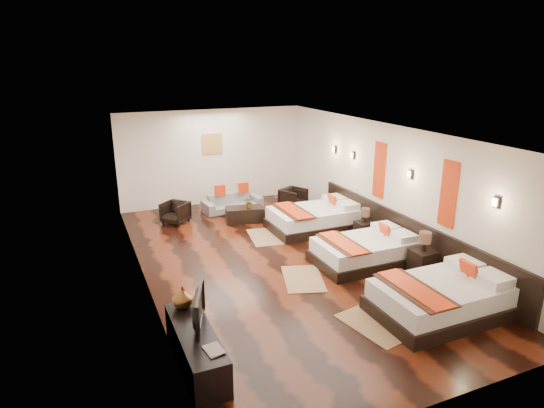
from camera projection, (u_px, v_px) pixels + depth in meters
name	position (u px, v px, depth m)	size (l,w,h in m)	color
floor	(277.00, 261.00, 9.97)	(5.50, 9.50, 0.01)	black
ceiling	(278.00, 131.00, 9.14)	(5.50, 9.50, 0.01)	white
back_wall	(212.00, 157.00, 13.71)	(5.50, 0.01, 2.80)	silver
left_wall	(142.00, 216.00, 8.51)	(0.01, 9.50, 2.80)	silver
right_wall	(387.00, 186.00, 10.60)	(0.01, 9.50, 2.80)	silver
headboard_panel	(405.00, 236.00, 10.16)	(0.08, 6.60, 0.90)	black
bed_near	(443.00, 297.00, 7.84)	(2.31, 1.45, 0.88)	black
bed_mid	(366.00, 250.00, 9.83)	(2.12, 1.34, 0.81)	black
bed_far	(315.00, 218.00, 11.80)	(2.25, 1.42, 0.86)	black
nightstand_a	(423.00, 259.00, 9.31)	(0.45, 0.45, 0.90)	black
nightstand_b	(364.00, 229.00, 11.12)	(0.40, 0.40, 0.79)	black
jute_mat_near	(375.00, 325.00, 7.57)	(0.75, 1.20, 0.01)	#926F4A
jute_mat_mid	(303.00, 279.00, 9.17)	(0.75, 1.20, 0.01)	#926F4A
jute_mat_far	(266.00, 237.00, 11.34)	(0.75, 1.20, 0.01)	#926F4A
tv_console	(196.00, 348.00, 6.51)	(0.50, 1.80, 0.55)	black
tv	(194.00, 308.00, 6.54)	(0.86, 0.11, 0.49)	black
book	(206.00, 353.00, 5.92)	(0.22, 0.29, 0.03)	black
figurine	(183.00, 297.00, 6.99)	(0.32, 0.32, 0.34)	brown
sofa	(232.00, 202.00, 13.28)	(1.70, 0.66, 0.50)	gray
armchair_left	(175.00, 212.00, 12.26)	(0.61, 0.63, 0.57)	black
armchair_right	(293.00, 199.00, 13.44)	(0.65, 0.66, 0.60)	black
coffee_table	(245.00, 214.00, 12.37)	(1.00, 0.50, 0.40)	black
table_plant	(249.00, 202.00, 12.25)	(0.27, 0.23, 0.30)	#276421
orange_panel_a	(449.00, 194.00, 8.83)	(0.04, 0.40, 1.30)	#D86014
orange_panel_b	(379.00, 170.00, 10.76)	(0.04, 0.40, 1.30)	#D86014
sconce_near	(496.00, 202.00, 7.82)	(0.07, 0.12, 0.18)	black
sconce_mid	(410.00, 174.00, 9.74)	(0.07, 0.12, 0.18)	black
sconce_far	(353.00, 155.00, 11.67)	(0.07, 0.12, 0.18)	black
sconce_lounge	(334.00, 149.00, 12.46)	(0.07, 0.12, 0.18)	black
gold_artwork	(212.00, 144.00, 13.58)	(0.60, 0.04, 0.60)	#AD873F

